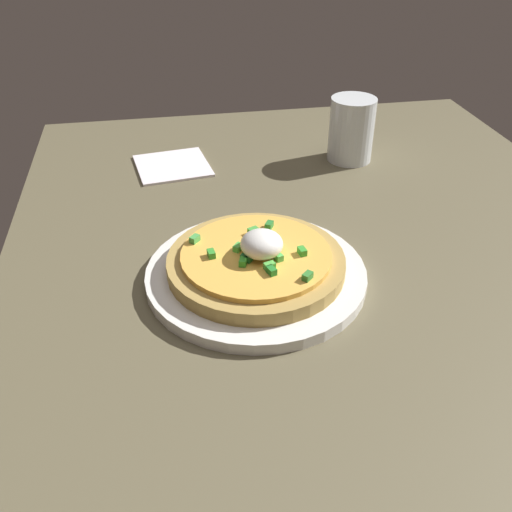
# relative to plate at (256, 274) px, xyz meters

# --- Properties ---
(dining_table) EXTENTS (1.12, 0.87, 0.02)m
(dining_table) POSITION_rel_plate_xyz_m (-0.03, 0.11, -0.02)
(dining_table) COLOR brown
(dining_table) RESTS_ON ground
(plate) EXTENTS (0.27, 0.27, 0.01)m
(plate) POSITION_rel_plate_xyz_m (0.00, 0.00, 0.00)
(plate) COLOR white
(plate) RESTS_ON dining_table
(pizza) EXTENTS (0.22, 0.22, 0.06)m
(pizza) POSITION_rel_plate_xyz_m (0.00, 0.00, 0.02)
(pizza) COLOR #B08F49
(pizza) RESTS_ON plate
(cup_near) EXTENTS (0.08, 0.08, 0.11)m
(cup_near) POSITION_rel_plate_xyz_m (-0.32, 0.22, 0.04)
(cup_near) COLOR silver
(cup_near) RESTS_ON dining_table
(napkin) EXTENTS (0.13, 0.13, 0.00)m
(napkin) POSITION_rel_plate_xyz_m (-0.34, -0.08, -0.01)
(napkin) COLOR white
(napkin) RESTS_ON dining_table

